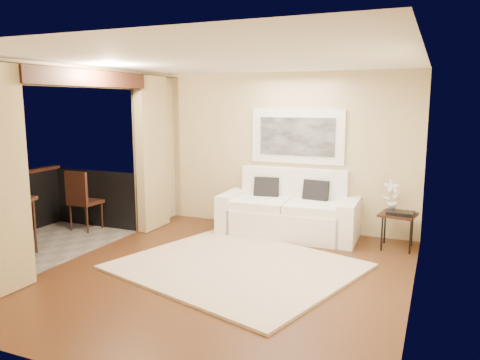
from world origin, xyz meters
The scene contains 17 objects.
floor centered at (0.00, 0.00, 0.00)m, with size 5.00×5.00×0.00m, color #502E17.
room_shell centered at (-2.13, 0.00, 2.52)m, with size 5.00×6.40×5.00m.
balcony centered at (-3.31, 0.00, 0.18)m, with size 1.81×2.60×1.17m.
curtains centered at (-2.11, 0.00, 1.34)m, with size 0.16×4.80×2.64m.
artwork centered at (0.20, 2.46, 1.62)m, with size 1.62×0.07×0.92m.
rug centered at (0.03, 0.28, 0.02)m, with size 2.89×2.51×0.04m, color beige.
sofa centered at (0.20, 2.10, 0.38)m, with size 2.28×1.04×1.08m.
side_table centered at (1.93, 2.00, 0.49)m, with size 0.58×0.58×0.55m.
tray centered at (1.97, 1.94, 0.57)m, with size 0.38×0.28×0.05m, color black.
orchid centered at (1.82, 2.11, 0.79)m, with size 0.26×0.17×0.48m, color white.
bistro_table centered at (-3.22, -0.60, 0.75)m, with size 0.88×0.88×0.83m.
balcony_chair_far centered at (-3.14, 0.89, 0.61)m, with size 0.46×0.47×1.05m.
balcony_chair_near centered at (-3.21, -0.56, 0.50)m, with size 0.45×0.45×0.87m.
ice_bucket centered at (-3.33, -0.47, 0.93)m, with size 0.18×0.18×0.20m, color silver.
candle centered at (-3.13, -0.48, 0.86)m, with size 0.06×0.06×0.07m, color red.
glass_a centered at (-3.07, -0.65, 0.89)m, with size 0.06×0.06×0.12m, color white.
glass_b centered at (-3.10, -0.62, 0.89)m, with size 0.06×0.06×0.12m, color white.
Camera 1 is at (2.43, -5.22, 2.21)m, focal length 35.00 mm.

